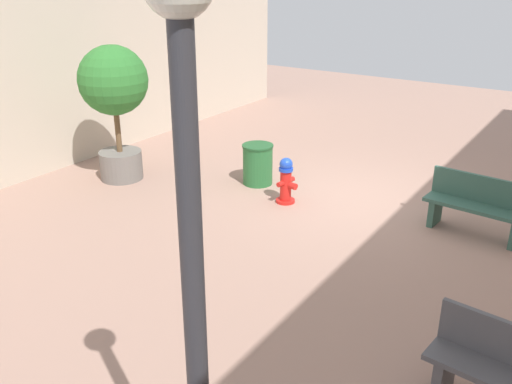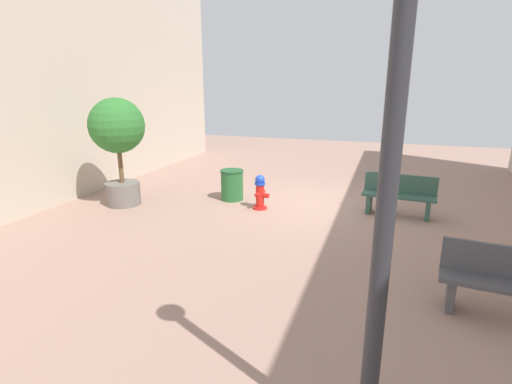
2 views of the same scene
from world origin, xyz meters
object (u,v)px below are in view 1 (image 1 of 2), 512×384
object	(u,v)px
bench_near	(478,205)
planter_tree	(114,93)
trash_bin	(258,164)
street_lamp	(191,246)
fire_hydrant	(286,180)

from	to	relation	value
bench_near	planter_tree	world-z (taller)	planter_tree
planter_tree	trash_bin	distance (m)	3.08
planter_tree	street_lamp	world-z (taller)	street_lamp
fire_hydrant	trash_bin	size ratio (longest dim) A/B	1.07
fire_hydrant	bench_near	size ratio (longest dim) A/B	0.52
street_lamp	trash_bin	distance (m)	7.85
fire_hydrant	street_lamp	world-z (taller)	street_lamp
planter_tree	bench_near	bearing A→B (deg)	-168.29
bench_near	planter_tree	xyz separation A→B (m)	(6.60, 1.37, 1.25)
bench_near	street_lamp	world-z (taller)	street_lamp
bench_near	fire_hydrant	bearing A→B (deg)	10.47
fire_hydrant	street_lamp	bearing A→B (deg)	115.62
planter_tree	trash_bin	world-z (taller)	planter_tree
fire_hydrant	street_lamp	distance (m)	6.99
planter_tree	street_lamp	size ratio (longest dim) A/B	0.64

